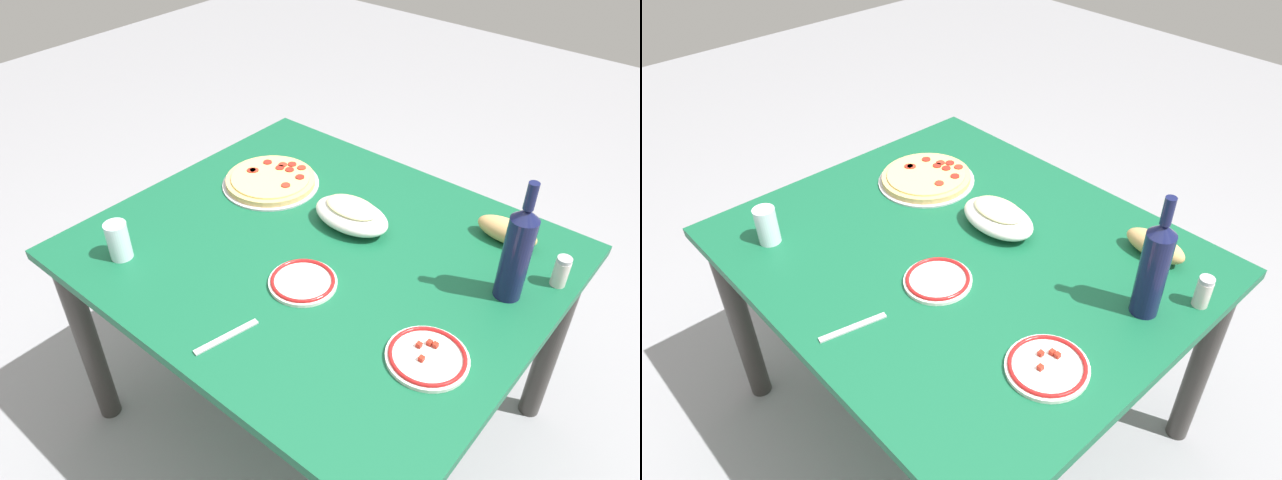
{
  "view_description": "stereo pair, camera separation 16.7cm",
  "coord_description": "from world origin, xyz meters",
  "views": [
    {
      "loc": [
        0.85,
        -1.01,
        1.78
      ],
      "look_at": [
        0.0,
        0.0,
        0.76
      ],
      "focal_mm": 33.77,
      "sensor_mm": 36.0,
      "label": 1
    },
    {
      "loc": [
        0.97,
        -0.9,
        1.78
      ],
      "look_at": [
        0.0,
        0.0,
        0.76
      ],
      "focal_mm": 33.77,
      "sensor_mm": 36.0,
      "label": 2
    }
  ],
  "objects": [
    {
      "name": "fork_left",
      "position": [
        0.05,
        -0.4,
        0.74
      ],
      "size": [
        0.05,
        0.17,
        0.0
      ],
      "primitive_type": "cube",
      "rotation": [
        0.0,
        0.0,
        1.35
      ],
      "color": "#B7B7BC",
      "rests_on": "dining_table"
    },
    {
      "name": "baked_pasta_dish",
      "position": [
        0.0,
        0.14,
        0.77
      ],
      "size": [
        0.24,
        0.15,
        0.08
      ],
      "color": "white",
      "rests_on": "dining_table"
    },
    {
      "name": "wine_bottle",
      "position": [
        0.49,
        0.16,
        0.87
      ],
      "size": [
        0.07,
        0.07,
        0.34
      ],
      "color": "#141942",
      "rests_on": "dining_table"
    },
    {
      "name": "spice_shaker",
      "position": [
        0.57,
        0.28,
        0.78
      ],
      "size": [
        0.04,
        0.04,
        0.09
      ],
      "color": "silver",
      "rests_on": "dining_table"
    },
    {
      "name": "water_glass",
      "position": [
        -0.4,
        -0.38,
        0.79
      ],
      "size": [
        0.06,
        0.06,
        0.11
      ],
      "primitive_type": "cylinder",
      "color": "silver",
      "rests_on": "dining_table"
    },
    {
      "name": "bread_loaf",
      "position": [
        0.38,
        0.37,
        0.77
      ],
      "size": [
        0.18,
        0.07,
        0.07
      ],
      "primitive_type": "ellipsoid",
      "color": "tan",
      "rests_on": "dining_table"
    },
    {
      "name": "pepperoni_pizza",
      "position": [
        -0.34,
        0.16,
        0.75
      ],
      "size": [
        0.31,
        0.31,
        0.03
      ],
      "color": "#B7B7BC",
      "rests_on": "dining_table"
    },
    {
      "name": "side_plate_far",
      "position": [
        0.06,
        -0.14,
        0.74
      ],
      "size": [
        0.18,
        0.18,
        0.02
      ],
      "color": "white",
      "rests_on": "dining_table"
    },
    {
      "name": "ground_plane",
      "position": [
        0.0,
        0.0,
        0.0
      ],
      "size": [
        8.0,
        8.0,
        0.0
      ],
      "primitive_type": "plane",
      "color": "gray",
      "rests_on": "ground"
    },
    {
      "name": "side_plate_near",
      "position": [
        0.45,
        -0.15,
        0.74
      ],
      "size": [
        0.19,
        0.19,
        0.02
      ],
      "color": "white",
      "rests_on": "dining_table"
    },
    {
      "name": "dining_table",
      "position": [
        0.0,
        0.0,
        0.62
      ],
      "size": [
        1.25,
        1.07,
        0.73
      ],
      "color": "#145938",
      "rests_on": "ground"
    }
  ]
}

